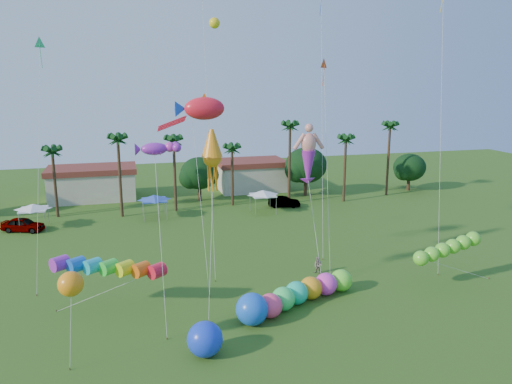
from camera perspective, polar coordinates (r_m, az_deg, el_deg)
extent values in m
plane|color=#285116|center=(32.12, 4.97, -19.87)|extent=(160.00, 160.00, 0.00)
cylinder|color=#3A2819|center=(68.10, -21.98, 0.81)|extent=(0.36, 0.36, 8.50)
cylinder|color=#3A2819|center=(65.47, -15.27, 1.52)|extent=(0.36, 0.36, 10.00)
cylinder|color=#3A2819|center=(66.82, -9.26, 1.81)|extent=(0.36, 0.36, 9.50)
cylinder|color=#3A2819|center=(69.17, -2.72, 1.70)|extent=(0.36, 0.36, 8.00)
cylinder|color=#3A2819|center=(70.09, 3.85, 3.08)|extent=(0.36, 0.36, 11.00)
cylinder|color=#3A2819|center=(72.34, 10.10, 2.41)|extent=(0.36, 0.36, 9.00)
cylinder|color=#3A2819|center=(77.64, 14.86, 3.45)|extent=(0.36, 0.36, 10.50)
sphere|color=#113814|center=(72.32, -6.51, 2.15)|extent=(5.46, 5.46, 5.46)
sphere|color=#113814|center=(75.29, 5.73, 3.07)|extent=(6.30, 6.30, 6.30)
sphere|color=#113814|center=(82.15, 17.14, 2.72)|extent=(5.04, 5.04, 5.04)
cube|color=beige|center=(76.97, -18.15, 0.69)|extent=(12.00, 7.00, 4.00)
cube|color=beige|center=(79.29, -0.59, 1.68)|extent=(10.00, 7.00, 4.00)
pyramid|color=white|center=(63.86, -24.14, -1.51)|extent=(3.00, 3.00, 0.60)
pyramid|color=blue|center=(64.08, -11.57, -0.59)|extent=(3.00, 3.00, 0.60)
pyramid|color=white|center=(65.41, 0.80, -0.05)|extent=(3.00, 3.00, 0.60)
imported|color=#4C4C54|center=(63.91, -25.09, -3.39)|extent=(5.17, 3.45, 1.64)
imported|color=#4C4C54|center=(68.90, 3.23, -1.14)|extent=(4.61, 2.47, 1.44)
imported|color=gray|center=(46.04, 7.10, -8.32)|extent=(0.96, 0.97, 1.58)
sphere|color=#FF4375|center=(37.85, 1.64, -12.86)|extent=(1.84, 1.84, 1.84)
sphere|color=#36E663|center=(38.96, 3.13, -12.09)|extent=(1.84, 1.84, 1.84)
sphere|color=#1CC599|center=(40.01, 4.65, -11.42)|extent=(1.84, 1.84, 1.84)
sphere|color=orange|center=(40.98, 6.28, -10.85)|extent=(1.84, 1.84, 1.84)
sphere|color=#F038C9|center=(41.87, 7.99, -10.37)|extent=(1.84, 1.84, 1.84)
sphere|color=#65E533|center=(42.77, 9.70, -9.92)|extent=(1.84, 1.84, 1.84)
sphere|color=blue|center=(36.74, -0.47, -13.25)|extent=(3.11, 3.11, 2.36)
sphere|color=blue|center=(33.22, -5.86, -16.39)|extent=(2.30, 2.30, 2.30)
cylinder|color=red|center=(38.66, -14.31, -9.02)|extent=(7.78, 4.62, 1.10)
cylinder|color=silver|center=(40.13, -16.74, -10.82)|extent=(7.57, 1.80, 3.23)
cylinder|color=brown|center=(41.88, -21.86, -12.47)|extent=(0.08, 0.08, 0.16)
ellipsoid|color=#61CF2E|center=(43.91, 18.32, -7.20)|extent=(6.94, 2.25, 1.49)
cylinder|color=silver|center=(46.56, 21.88, -8.16)|extent=(7.31, 0.40, 2.80)
cylinder|color=brown|center=(49.35, 25.06, -8.90)|extent=(0.08, 0.08, 0.16)
sphere|color=orange|center=(32.44, -20.42, -9.82)|extent=(1.70, 1.70, 1.54)
cylinder|color=silver|center=(33.21, -20.46, -14.29)|extent=(0.43, 0.74, 5.28)
cylinder|color=brown|center=(34.14, -20.51, -18.41)|extent=(0.08, 0.08, 0.16)
cylinder|color=silver|center=(43.31, 6.82, -3.46)|extent=(0.19, 4.55, 10.50)
cylinder|color=brown|center=(43.08, 7.67, -10.90)|extent=(0.08, 0.08, 0.16)
ellipsoid|color=red|center=(42.56, -5.90, 9.48)|extent=(5.35, 2.80, 2.12)
cylinder|color=silver|center=(41.36, -5.61, -1.06)|extent=(0.70, 4.62, 14.90)
cylinder|color=brown|center=(41.58, -5.31, -11.73)|extent=(0.08, 0.08, 0.16)
cylinder|color=silver|center=(43.67, -5.42, 6.35)|extent=(0.25, 5.08, 24.89)
cylinder|color=brown|center=(44.38, -4.66, -10.09)|extent=(0.08, 0.08, 0.16)
cone|color=orange|center=(37.94, -5.04, 3.90)|extent=(2.07, 2.07, 4.52)
cylinder|color=silver|center=(37.31, -5.24, -5.33)|extent=(1.22, 3.93, 11.48)
cylinder|color=brown|center=(37.62, -5.45, -14.52)|extent=(0.08, 0.08, 0.16)
ellipsoid|color=purple|center=(36.46, -11.53, 4.86)|extent=(3.28, 1.83, 1.27)
cylinder|color=silver|center=(35.55, -10.85, -5.62)|extent=(0.05, 4.74, 12.45)
cylinder|color=brown|center=(35.84, -10.12, -16.16)|extent=(0.08, 0.08, 0.16)
cone|color=#D94A18|center=(46.08, 7.77, 14.23)|extent=(1.09, 0.81, 1.14)
cylinder|color=silver|center=(44.73, 8.13, 2.33)|extent=(0.60, 4.28, 18.56)
cylinder|color=brown|center=(45.34, 8.49, -9.68)|extent=(0.08, 0.08, 0.16)
cylinder|color=silver|center=(47.12, 20.35, 6.14)|extent=(0.65, 3.48, 24.98)
cylinder|color=brown|center=(48.46, 20.08, -8.84)|extent=(0.08, 0.08, 0.16)
cone|color=#2FC870|center=(45.64, -23.48, 15.28)|extent=(1.02, 0.98, 1.17)
cylinder|color=silver|center=(44.30, -23.63, 2.28)|extent=(1.51, 4.02, 20.09)
cylinder|color=brown|center=(45.26, -23.78, -10.72)|extent=(0.08, 0.08, 0.16)
cylinder|color=silver|center=(49.07, 7.56, 7.19)|extent=(0.95, 4.59, 25.21)
cylinder|color=brown|center=(49.65, 7.66, -7.62)|extent=(0.08, 0.08, 0.16)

